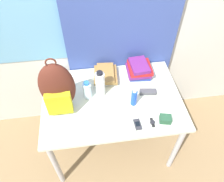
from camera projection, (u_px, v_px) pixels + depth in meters
ground_plane at (118, 177)px, 2.26m from camera, size 12.00×12.00×0.00m
wall_back at (104, 21)px, 1.93m from camera, size 6.00×0.06×2.50m
curtain_blue at (122, 23)px, 1.91m from camera, size 1.05×0.04×2.50m
desk at (112, 105)px, 2.02m from camera, size 1.24×0.84×0.78m
backpack at (58, 88)px, 1.73m from camera, size 0.29×0.20×0.53m
book_stack_left at (105, 75)px, 2.10m from camera, size 0.24×0.28×0.08m
book_stack_center at (139, 69)px, 2.11m from camera, size 0.24×0.24×0.14m
water_bottle at (87, 90)px, 1.90m from camera, size 0.07×0.07×0.19m
sports_bottle at (100, 84)px, 1.89m from camera, size 0.08×0.08×0.27m
sunscreen_bottle at (134, 97)px, 1.85m from camera, size 0.05×0.05×0.18m
cell_phone at (138, 124)px, 1.76m from camera, size 0.06×0.10×0.02m
sunglasses_case at (148, 92)px, 1.98m from camera, size 0.16×0.08×0.04m
camera_pouch at (165, 119)px, 1.78m from camera, size 0.11×0.09×0.06m
wristwatch at (152, 122)px, 1.78m from camera, size 0.04×0.09×0.01m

